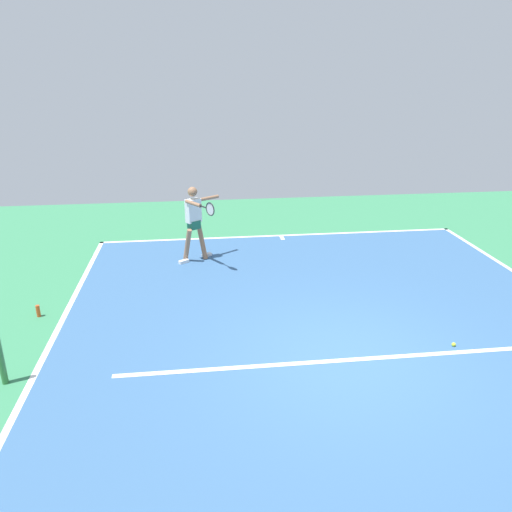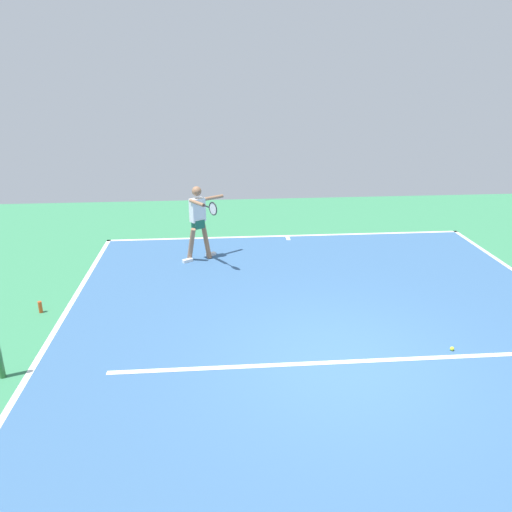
% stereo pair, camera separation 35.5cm
% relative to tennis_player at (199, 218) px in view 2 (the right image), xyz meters
% --- Properties ---
extents(ground_plane, '(20.48, 20.48, 0.00)m').
position_rel_tennis_player_xyz_m(ground_plane, '(-2.27, 4.59, -1.00)').
color(ground_plane, '#388456').
extents(court_surface, '(9.49, 12.38, 0.00)m').
position_rel_tennis_player_xyz_m(court_surface, '(-2.27, 4.59, -1.00)').
color(court_surface, '#38608E').
rests_on(court_surface, ground_plane).
extents(court_line_baseline_near, '(9.49, 0.10, 0.01)m').
position_rel_tennis_player_xyz_m(court_line_baseline_near, '(-2.27, -1.55, -1.00)').
color(court_line_baseline_near, white).
rests_on(court_line_baseline_near, ground_plane).
extents(court_line_sideline_right, '(0.10, 12.38, 0.01)m').
position_rel_tennis_player_xyz_m(court_line_sideline_right, '(2.42, 4.59, -1.00)').
color(court_line_sideline_right, white).
rests_on(court_line_sideline_right, ground_plane).
extents(court_line_service, '(7.12, 0.10, 0.01)m').
position_rel_tennis_player_xyz_m(court_line_service, '(-2.27, 4.61, -1.00)').
color(court_line_service, white).
rests_on(court_line_service, ground_plane).
extents(court_line_centre_mark, '(0.10, 0.30, 0.01)m').
position_rel_tennis_player_xyz_m(court_line_centre_mark, '(-2.27, -1.35, -1.00)').
color(court_line_centre_mark, white).
rests_on(court_line_centre_mark, ground_plane).
extents(tennis_player, '(1.00, 1.39, 1.75)m').
position_rel_tennis_player_xyz_m(tennis_player, '(0.00, 0.00, 0.00)').
color(tennis_player, '#9E7051').
rests_on(tennis_player, ground_plane).
extents(tennis_ball_centre_court, '(0.07, 0.07, 0.07)m').
position_rel_tennis_player_xyz_m(tennis_ball_centre_court, '(-4.08, 4.42, -0.97)').
color(tennis_ball_centre_court, '#CCE033').
rests_on(tennis_ball_centre_court, ground_plane).
extents(water_bottle, '(0.07, 0.07, 0.22)m').
position_rel_tennis_player_xyz_m(water_bottle, '(2.87, 2.51, -0.89)').
color(water_bottle, '#D84C1E').
rests_on(water_bottle, ground_plane).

